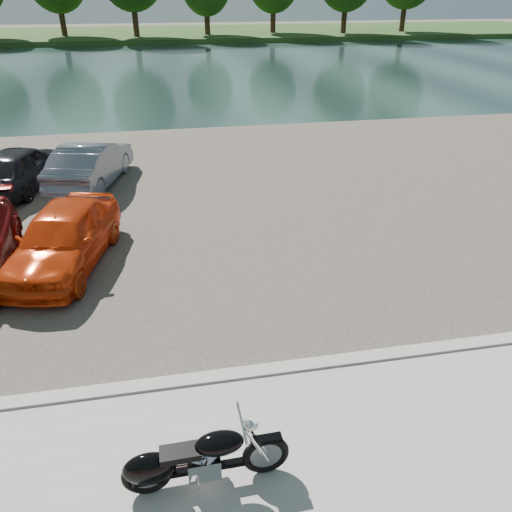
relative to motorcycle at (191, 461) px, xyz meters
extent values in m
plane|color=#595447|center=(1.03, 0.10, -0.56)|extent=(200.00, 200.00, 0.00)
cube|color=#A19E98|center=(1.03, 2.10, -0.49)|extent=(60.00, 0.30, 0.14)
cube|color=#3C3730|center=(1.03, 11.10, -0.54)|extent=(60.00, 18.00, 0.04)
cube|color=#192D2B|center=(1.03, 40.10, -0.56)|extent=(120.00, 40.00, 0.00)
cube|color=#214017|center=(1.03, 72.10, -0.26)|extent=(120.00, 24.00, 0.60)
cylinder|color=#372114|center=(-10.97, 67.50, 2.74)|extent=(0.70, 0.70, 5.40)
cylinder|color=#372114|center=(-1.97, 64.70, 2.96)|extent=(0.70, 0.70, 5.85)
cylinder|color=#372114|center=(7.03, 66.10, 2.29)|extent=(0.70, 0.70, 4.50)
cylinder|color=#372114|center=(16.03, 67.50, 2.51)|extent=(0.70, 0.70, 4.95)
cylinder|color=#372114|center=(25.03, 64.70, 2.74)|extent=(0.70, 0.70, 5.40)
cylinder|color=#372114|center=(34.03, 66.10, 2.96)|extent=(0.70, 0.70, 5.85)
torus|color=black|center=(1.04, 0.01, -0.12)|extent=(0.68, 0.13, 0.68)
torus|color=black|center=(-0.61, -0.02, -0.12)|extent=(0.68, 0.13, 0.68)
cylinder|color=#B2B2B7|center=(1.04, 0.01, -0.12)|extent=(0.46, 0.07, 0.46)
cylinder|color=#B2B2B7|center=(-0.61, -0.02, -0.12)|extent=(0.46, 0.07, 0.46)
cylinder|color=silver|center=(0.91, -0.09, 0.18)|extent=(0.33, 0.06, 0.63)
cylinder|color=silver|center=(0.90, 0.11, 0.18)|extent=(0.33, 0.06, 0.63)
cylinder|color=silver|center=(0.71, 0.01, 0.57)|extent=(0.05, 0.75, 0.04)
sphere|color=silver|center=(0.81, 0.01, 0.49)|extent=(0.16, 0.16, 0.16)
sphere|color=silver|center=(0.88, 0.01, 0.49)|extent=(0.11, 0.11, 0.11)
cube|color=black|center=(1.04, 0.01, 0.19)|extent=(0.45, 0.15, 0.06)
cube|color=black|center=(0.22, 0.00, -0.18)|extent=(1.20, 0.12, 0.08)
cube|color=silver|center=(0.17, 0.00, -0.11)|extent=(0.46, 0.33, 0.34)
cylinder|color=silver|center=(0.27, 0.00, 0.09)|extent=(0.25, 0.18, 0.27)
cylinder|color=silver|center=(0.07, 0.00, 0.09)|extent=(0.25, 0.18, 0.27)
ellipsoid|color=black|center=(0.40, 0.00, 0.26)|extent=(0.69, 0.37, 0.32)
cube|color=black|center=(-0.13, -0.01, 0.20)|extent=(0.56, 0.29, 0.10)
ellipsoid|color=black|center=(-0.56, -0.02, 0.00)|extent=(0.73, 0.35, 0.50)
cube|color=black|center=(-0.61, -0.02, -0.07)|extent=(0.40, 0.19, 0.30)
cylinder|color=silver|center=(-0.13, 0.15, -0.24)|extent=(1.10, 0.11, 0.09)
cylinder|color=silver|center=(-0.13, 0.15, -0.16)|extent=(1.10, 0.11, 0.09)
cylinder|color=#B2B2B7|center=(0.07, -0.18, -0.33)|extent=(0.03, 0.14, 0.22)
imported|color=red|center=(-2.60, 6.96, 0.25)|extent=(2.79, 4.81, 1.54)
imported|color=black|center=(-4.85, 12.89, 0.24)|extent=(2.98, 4.77, 1.51)
imported|color=slate|center=(-2.52, 12.81, 0.24)|extent=(2.72, 4.89, 1.53)
camera|label=1|loc=(0.01, -4.71, 5.70)|focal=35.00mm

